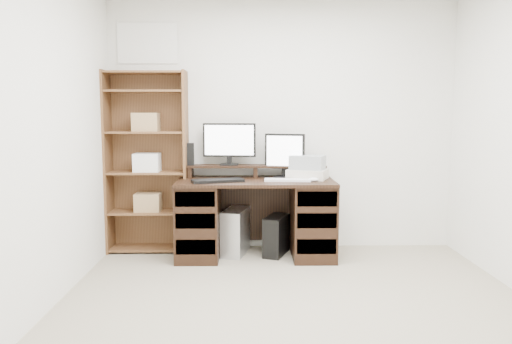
{
  "coord_description": "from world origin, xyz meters",
  "views": [
    {
      "loc": [
        -0.33,
        -3.11,
        1.39
      ],
      "look_at": [
        -0.27,
        1.43,
        0.85
      ],
      "focal_mm": 35.0,
      "sensor_mm": 36.0,
      "label": 1
    }
  ],
  "objects_px": {
    "bookshelf": "(148,160)",
    "tower_black": "(276,235)",
    "printer": "(307,174)",
    "monitor_wide": "(229,142)",
    "monitor_small": "(285,154)",
    "tower_silver": "(236,232)",
    "desk": "(256,216)"
  },
  "relations": [
    {
      "from": "tower_silver",
      "to": "tower_black",
      "type": "bearing_deg",
      "value": 6.77
    },
    {
      "from": "monitor_wide",
      "to": "bookshelf",
      "type": "relative_size",
      "value": 0.29
    },
    {
      "from": "desk",
      "to": "monitor_wide",
      "type": "relative_size",
      "value": 2.84
    },
    {
      "from": "printer",
      "to": "tower_black",
      "type": "height_order",
      "value": "printer"
    },
    {
      "from": "monitor_small",
      "to": "tower_silver",
      "type": "xyz_separation_m",
      "value": [
        -0.49,
        -0.07,
        -0.76
      ]
    },
    {
      "from": "tower_silver",
      "to": "tower_black",
      "type": "relative_size",
      "value": 1.07
    },
    {
      "from": "bookshelf",
      "to": "tower_black",
      "type": "bearing_deg",
      "value": -8.03
    },
    {
      "from": "monitor_wide",
      "to": "monitor_small",
      "type": "relative_size",
      "value": 1.21
    },
    {
      "from": "monitor_wide",
      "to": "monitor_small",
      "type": "distance_m",
      "value": 0.57
    },
    {
      "from": "monitor_wide",
      "to": "bookshelf",
      "type": "xyz_separation_m",
      "value": [
        -0.82,
        -0.0,
        -0.19
      ]
    },
    {
      "from": "desk",
      "to": "bookshelf",
      "type": "height_order",
      "value": "bookshelf"
    },
    {
      "from": "tower_silver",
      "to": "bookshelf",
      "type": "height_order",
      "value": "bookshelf"
    },
    {
      "from": "tower_black",
      "to": "monitor_wide",
      "type": "bearing_deg",
      "value": 178.03
    },
    {
      "from": "tower_silver",
      "to": "bookshelf",
      "type": "bearing_deg",
      "value": -176.3
    },
    {
      "from": "printer",
      "to": "tower_black",
      "type": "relative_size",
      "value": 0.88
    },
    {
      "from": "tower_black",
      "to": "desk",
      "type": "bearing_deg",
      "value": -151.01
    },
    {
      "from": "desk",
      "to": "monitor_wide",
      "type": "distance_m",
      "value": 0.79
    },
    {
      "from": "printer",
      "to": "tower_silver",
      "type": "relative_size",
      "value": 0.83
    },
    {
      "from": "monitor_small",
      "to": "tower_black",
      "type": "xyz_separation_m",
      "value": [
        -0.09,
        -0.11,
        -0.8
      ]
    },
    {
      "from": "desk",
      "to": "monitor_small",
      "type": "bearing_deg",
      "value": 26.61
    },
    {
      "from": "tower_silver",
      "to": "monitor_wide",
      "type": "bearing_deg",
      "value": 125.97
    },
    {
      "from": "desk",
      "to": "tower_black",
      "type": "distance_m",
      "value": 0.28
    },
    {
      "from": "desk",
      "to": "monitor_wide",
      "type": "bearing_deg",
      "value": 140.23
    },
    {
      "from": "monitor_wide",
      "to": "monitor_small",
      "type": "xyz_separation_m",
      "value": [
        0.55,
        -0.07,
        -0.12
      ]
    },
    {
      "from": "printer",
      "to": "bookshelf",
      "type": "height_order",
      "value": "bookshelf"
    },
    {
      "from": "printer",
      "to": "tower_silver",
      "type": "distance_m",
      "value": 0.91
    },
    {
      "from": "tower_black",
      "to": "tower_silver",
      "type": "bearing_deg",
      "value": -166.1
    },
    {
      "from": "desk",
      "to": "printer",
      "type": "relative_size",
      "value": 4.06
    },
    {
      "from": "bookshelf",
      "to": "tower_silver",
      "type": "bearing_deg",
      "value": -8.98
    },
    {
      "from": "monitor_wide",
      "to": "bookshelf",
      "type": "distance_m",
      "value": 0.84
    },
    {
      "from": "tower_black",
      "to": "bookshelf",
      "type": "bearing_deg",
      "value": -168.21
    },
    {
      "from": "printer",
      "to": "tower_black",
      "type": "distance_m",
      "value": 0.68
    }
  ]
}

